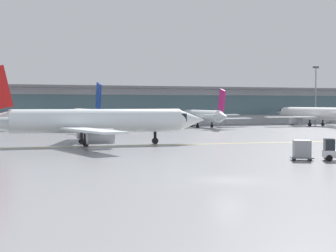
{
  "coord_description": "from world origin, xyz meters",
  "views": [
    {
      "loc": [
        -18.09,
        -34.19,
        5.52
      ],
      "look_at": [
        3.59,
        20.76,
        3.0
      ],
      "focal_mm": 57.89,
      "sensor_mm": 36.0,
      "label": 1
    }
  ],
  "objects": [
    {
      "name": "gate_airplane_3",
      "position": [
        6.81,
        74.54,
        2.83
      ],
      "size": [
        26.46,
        28.4,
        9.42
      ],
      "rotation": [
        0.0,
        0.0,
        1.55
      ],
      "color": "silver",
      "rests_on": "ground_plane"
    },
    {
      "name": "baggage_tug",
      "position": [
        15.66,
        7.91,
        0.89
      ],
      "size": [
        2.95,
        2.5,
        2.1
      ],
      "rotation": [
        0.0,
        0.0,
        -0.48
      ],
      "color": "silver",
      "rests_on": "ground_plane"
    },
    {
      "name": "taxiing_regional_jet",
      "position": [
        -1.15,
        34.95,
        3.08
      ],
      "size": [
        31.02,
        28.7,
        10.27
      ],
      "rotation": [
        0.0,
        0.0,
        -0.1
      ],
      "color": "white",
      "rests_on": "ground_plane"
    },
    {
      "name": "gate_airplane_5",
      "position": [
        62.31,
        74.39,
        2.9
      ],
      "size": [
        27.12,
        29.21,
        9.67
      ],
      "rotation": [
        0.0,
        0.0,
        1.63
      ],
      "color": "white",
      "rests_on": "ground_plane"
    },
    {
      "name": "terminal_concourse",
      "position": [
        0.0,
        94.56,
        4.92
      ],
      "size": [
        207.71,
        11.0,
        9.6
      ],
      "color": "#B2B7BC",
      "rests_on": "ground_plane"
    },
    {
      "name": "taxiway_centreline_stripe",
      "position": [
        -0.76,
        32.91,
        0.0
      ],
      "size": [
        109.49,
        11.27,
        0.01
      ],
      "primitive_type": "cube",
      "rotation": [
        0.0,
        0.0,
        -0.1
      ],
      "color": "yellow",
      "rests_on": "ground_plane"
    },
    {
      "name": "ground_plane",
      "position": [
        0.0,
        0.0,
        0.0
      ],
      "size": [
        400.0,
        400.0,
        0.0
      ],
      "primitive_type": "plane",
      "color": "gray"
    },
    {
      "name": "apron_light_mast_1",
      "position": [
        71.29,
        85.35,
        8.31
      ],
      "size": [
        1.8,
        0.36,
        15.23
      ],
      "color": "gray",
      "rests_on": "ground_plane"
    },
    {
      "name": "gate_airplane_4",
      "position": [
        34.2,
        76.92,
        2.56
      ],
      "size": [
        23.95,
        25.74,
        8.53
      ],
      "rotation": [
        0.0,
        0.0,
        1.53
      ],
      "color": "white",
      "rests_on": "ground_plane"
    },
    {
      "name": "cargo_dolly_lead",
      "position": [
        12.93,
        9.33,
        1.05
      ],
      "size": [
        2.6,
        2.39,
        1.94
      ],
      "rotation": [
        0.0,
        0.0,
        -0.48
      ],
      "color": "#595B60",
      "rests_on": "ground_plane"
    }
  ]
}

